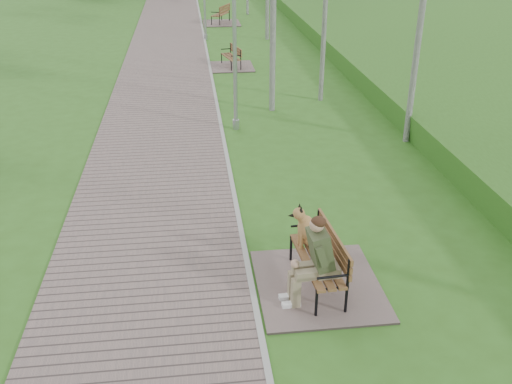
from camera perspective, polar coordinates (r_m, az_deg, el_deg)
ground at (r=11.53m, az=-1.68°, el=-3.10°), size 120.00×120.00×0.00m
walkway at (r=32.01m, az=-8.67°, el=15.94°), size 3.50×67.00×0.04m
kerb at (r=32.01m, az=-5.42°, el=16.13°), size 0.10×67.00×0.05m
embankment at (r=33.13m, az=16.73°, el=15.48°), size 14.00×70.00×1.60m
bench_main at (r=9.42m, az=5.84°, el=-7.03°), size 2.05×2.28×1.79m
bench_second at (r=23.38m, az=-2.50°, el=12.81°), size 1.68×1.86×1.03m
bench_third at (r=33.01m, az=-3.55°, el=16.87°), size 2.02×2.25×1.24m
lamp_post_near at (r=15.91m, az=-2.14°, el=14.05°), size 0.19×0.19×4.87m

